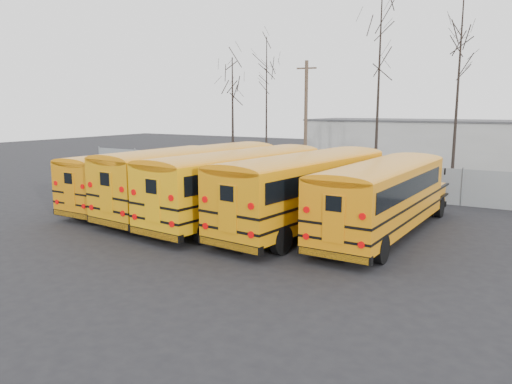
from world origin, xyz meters
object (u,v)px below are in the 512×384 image
Objects in this scene: bus_b at (196,174)px; bus_d at (307,185)px; bus_a at (146,174)px; bus_c at (240,180)px; bus_e at (384,192)px; utility_pole_left at (306,117)px.

bus_b is 1.01× the size of bus_d.
bus_a is 0.90× the size of bus_c.
bus_e is at bearing 15.31° from bus_d.
bus_c is 1.39× the size of utility_pole_left.
bus_b reaches higher than bus_d.
bus_c is at bearing -171.06° from bus_d.
bus_e is at bearing -64.60° from utility_pole_left.
bus_b is at bearing -176.50° from bus_d.
utility_pole_left is (-1.69, 16.36, 2.55)m from bus_b.
bus_a is 0.89× the size of bus_b.
utility_pole_left reaches higher than bus_d.
bus_d is (9.52, -0.22, 0.19)m from bus_a.
bus_e is 1.30× the size of utility_pole_left.
bus_b is (3.31, 0.03, 0.20)m from bus_a.
bus_b is 1.40× the size of utility_pole_left.
bus_b reaches higher than bus_a.
bus_c is 6.57m from bus_e.
bus_c is at bearing -2.02° from bus_a.
bus_e is at bearing 12.00° from bus_c.
bus_a is 6.22m from bus_c.
bus_a is 0.96× the size of bus_e.
bus_e is 19.73m from utility_pole_left.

